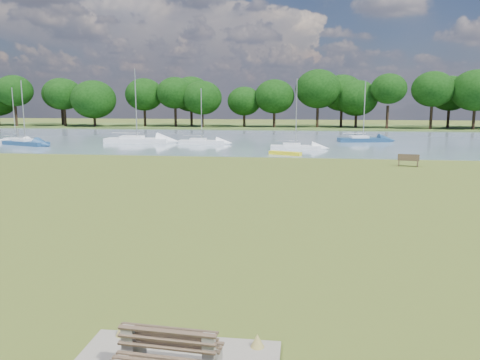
# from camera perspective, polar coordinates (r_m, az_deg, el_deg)

# --- Properties ---
(ground) EXTENTS (220.00, 220.00, 0.00)m
(ground) POSITION_cam_1_polar(r_m,az_deg,el_deg) (22.83, 1.16, -3.92)
(ground) COLOR brown
(river) EXTENTS (220.00, 40.00, 0.10)m
(river) POSITION_cam_1_polar(r_m,az_deg,el_deg) (64.32, 5.35, 4.88)
(river) COLOR slate
(river) RESTS_ON ground
(far_bank) EXTENTS (220.00, 20.00, 0.40)m
(far_bank) POSITION_cam_1_polar(r_m,az_deg,el_deg) (94.24, 6.08, 6.39)
(far_bank) COLOR #4C6626
(far_bank) RESTS_ON ground
(bench_pair) EXTENTS (2.03, 1.28, 1.05)m
(bench_pair) POSITION_cam_1_polar(r_m,az_deg,el_deg) (9.72, -8.71, -20.37)
(bench_pair) COLOR gray
(bench_pair) RESTS_ON concrete_pad
(riverbank_bench) EXTENTS (1.74, 0.82, 1.03)m
(riverbank_bench) POSITION_cam_1_polar(r_m,az_deg,el_deg) (40.72, 19.83, 2.28)
(riverbank_bench) COLOR brown
(riverbank_bench) RESTS_ON ground
(kayak) EXTENTS (3.30, 1.93, 0.33)m
(kayak) POSITION_cam_1_polar(r_m,az_deg,el_deg) (46.37, 5.52, 3.28)
(kayak) COLOR yellow
(kayak) RESTS_ON river
(tree_line) EXTENTS (131.95, 8.94, 10.83)m
(tree_line) POSITION_cam_1_polar(r_m,az_deg,el_deg) (90.33, 3.15, 10.37)
(tree_line) COLOR black
(tree_line) RESTS_ON far_bank
(sailboat_0) EXTENTS (6.13, 3.47, 6.84)m
(sailboat_0) POSITION_cam_1_polar(r_m,az_deg,el_deg) (64.73, -25.69, 4.39)
(sailboat_0) COLOR white
(sailboat_0) RESTS_ON river
(sailboat_1) EXTENTS (5.64, 1.73, 6.73)m
(sailboat_1) POSITION_cam_1_polar(r_m,az_deg,el_deg) (57.65, -4.74, 4.80)
(sailboat_1) COLOR white
(sailboat_1) RESTS_ON river
(sailboat_2) EXTENTS (8.17, 2.63, 9.20)m
(sailboat_2) POSITION_cam_1_polar(r_m,az_deg,el_deg) (60.94, -12.52, 4.94)
(sailboat_2) COLOR white
(sailboat_2) RESTS_ON river
(sailboat_5) EXTENTS (6.57, 3.91, 7.62)m
(sailboat_5) POSITION_cam_1_polar(r_m,az_deg,el_deg) (61.64, -24.72, 4.29)
(sailboat_5) COLOR navy
(sailboat_5) RESTS_ON river
(sailboat_6) EXTENTS (6.60, 2.97, 7.80)m
(sailboat_6) POSITION_cam_1_polar(r_m,az_deg,el_deg) (62.55, 14.71, 4.94)
(sailboat_6) COLOR navy
(sailboat_6) RESTS_ON river
(sailboat_8) EXTENTS (5.49, 1.70, 7.64)m
(sailboat_8) POSITION_cam_1_polar(r_m,az_deg,el_deg) (51.70, 6.73, 4.18)
(sailboat_8) COLOR white
(sailboat_8) RESTS_ON river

